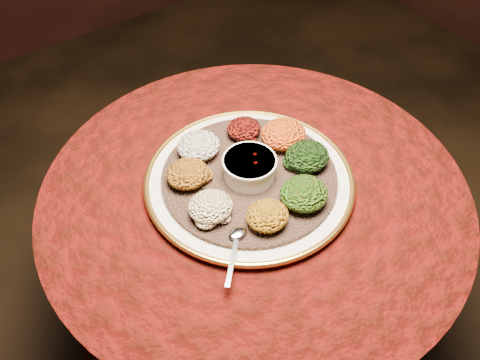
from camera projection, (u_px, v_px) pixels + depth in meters
table at (253, 239)px, 1.32m from camera, size 0.96×0.96×0.73m
platter at (249, 181)px, 1.19m from camera, size 0.55×0.55×0.02m
injera at (249, 177)px, 1.18m from camera, size 0.40×0.40×0.01m
stew_bowl at (249, 167)px, 1.16m from camera, size 0.12×0.12×0.05m
spoon at (237, 238)px, 1.06m from camera, size 0.11×0.11×0.01m
portion_ayib at (198, 146)px, 1.21m from camera, size 0.10×0.09×0.05m
portion_kitfo at (244, 129)px, 1.26m from camera, size 0.08×0.08×0.04m
portion_tikil at (283, 134)px, 1.24m from camera, size 0.11×0.10×0.05m
portion_gomen at (307, 156)px, 1.19m from camera, size 0.10×0.09×0.05m
portion_mixveg at (304, 193)px, 1.11m from camera, size 0.10×0.10×0.05m
portion_kik at (267, 216)px, 1.08m from camera, size 0.09×0.08×0.04m
portion_timatim at (211, 207)px, 1.09m from camera, size 0.09×0.09×0.04m
portion_shiro at (188, 174)px, 1.15m from camera, size 0.09×0.09×0.05m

